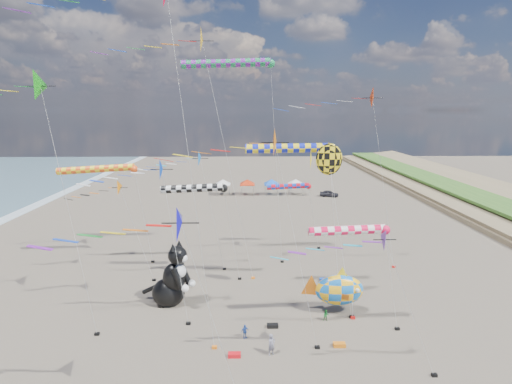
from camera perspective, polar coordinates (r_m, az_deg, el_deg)
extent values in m
cone|color=orange|center=(26.54, 4.34, 7.14)|extent=(1.92, 2.06, 2.12)
cylinder|color=#B2B2B2|center=(28.30, 6.67, -8.36)|extent=(2.54, 0.02, 15.16)
cube|color=black|center=(31.81, 8.73, -21.07)|extent=(0.36, 0.24, 0.20)
cone|color=gold|center=(39.45, -5.35, 20.92)|extent=(2.39, 2.56, 2.64)
cylinder|color=#B2B2B2|center=(39.23, -2.74, 3.69)|extent=(3.16, 0.02, 23.63)
cube|color=black|center=(42.45, -0.41, -12.16)|extent=(0.36, 0.24, 0.20)
cone|color=#0E09BB|center=(20.00, -6.55, -3.53)|extent=(1.85, 1.98, 2.04)
cylinder|color=#B2B2B2|center=(22.27, -3.77, -18.61)|extent=(1.81, 0.02, 12.01)
cone|color=#552294|center=(26.07, 20.19, -6.49)|extent=(1.48, 1.59, 1.64)
cylinder|color=#B2B2B2|center=(28.35, 22.25, -15.45)|extent=(2.84, 0.02, 9.43)
cube|color=black|center=(31.19, 24.12, -22.76)|extent=(0.36, 0.24, 0.20)
cone|color=#169A16|center=(31.52, -27.18, 13.35)|extent=(2.13, 2.28, 2.35)
cylinder|color=#B2B2B2|center=(32.10, -24.35, -3.48)|extent=(1.62, 0.02, 18.84)
cube|color=black|center=(35.25, -21.76, -18.31)|extent=(0.36, 0.24, 0.20)
cone|color=#073ABF|center=(30.95, -13.69, 2.96)|extent=(1.83, 1.96, 2.02)
cylinder|color=#B2B2B2|center=(32.32, -11.60, -8.24)|extent=(1.79, 0.02, 12.73)
cube|color=black|center=(34.79, -9.65, -18.02)|extent=(0.36, 0.24, 0.20)
cone|color=red|center=(43.92, 18.23, 12.68)|extent=(2.18, 2.33, 2.41)
cylinder|color=#B2B2B2|center=(44.94, 18.67, 0.77)|extent=(1.99, 0.02, 18.47)
cube|color=black|center=(47.75, 19.08, -10.06)|extent=(0.36, 0.24, 0.20)
cone|color=blue|center=(41.82, -7.26, 4.96)|extent=(1.69, 1.81, 1.86)
cylinder|color=#B2B2B2|center=(42.89, -5.85, -3.30)|extent=(1.83, 0.02, 12.44)
cube|color=black|center=(44.79, -4.51, -10.89)|extent=(0.36, 0.24, 0.20)
cone|color=orange|center=(41.16, -18.72, 0.50)|extent=(1.59, 1.70, 1.75)
cylinder|color=#B2B2B2|center=(41.94, -16.50, -6.01)|extent=(2.75, 0.02, 9.72)
cube|color=black|center=(43.26, -14.35, -12.07)|extent=(0.36, 0.24, 0.20)
cylinder|color=#B2B2B2|center=(27.15, -8.20, 0.92)|extent=(1.66, 0.02, 24.45)
cube|color=black|center=(31.62, -5.95, -21.20)|extent=(0.36, 0.24, 0.20)
cylinder|color=#ED1046|center=(30.98, 12.86, -5.34)|extent=(5.85, 0.70, 0.70)
sphere|color=#ED1046|center=(31.82, 17.99, -5.17)|extent=(0.73, 0.73, 0.73)
cylinder|color=#B2B2B2|center=(33.47, 18.78, -11.98)|extent=(1.52, 0.02, 8.33)
cube|color=black|center=(35.50, 19.53, -17.92)|extent=(0.36, 0.24, 0.20)
cylinder|color=#F24D14|center=(47.11, -21.92, 3.05)|extent=(8.32, 0.79, 0.79)
sphere|color=#F24D14|center=(45.82, -17.03, 3.16)|extent=(0.83, 0.83, 0.83)
cylinder|color=#B2B2B2|center=(46.69, -15.75, -3.44)|extent=(1.52, 0.02, 10.89)
cube|color=black|center=(48.13, -14.52, -9.60)|extent=(0.36, 0.24, 0.20)
cylinder|color=#198C4A|center=(43.63, -4.33, 17.85)|extent=(9.30, 0.88, 0.88)
sphere|color=#198C4A|center=(43.65, 2.09, 17.87)|extent=(0.92, 0.92, 0.92)
cylinder|color=#B2B2B2|center=(43.88, 2.96, 3.44)|extent=(1.52, 0.02, 21.98)
cube|color=black|center=(46.74, 3.75, -9.89)|extent=(0.36, 0.24, 0.20)
cylinder|color=red|center=(49.04, 4.57, 0.82)|extent=(5.13, 0.65, 0.65)
sphere|color=red|center=(49.37, 7.53, 0.83)|extent=(0.68, 0.68, 0.68)
cylinder|color=#B2B2B2|center=(50.39, 8.25, -3.68)|extent=(1.52, 0.02, 8.07)
cube|color=black|center=(51.68, 8.95, -7.87)|extent=(0.36, 0.24, 0.20)
cylinder|color=black|center=(39.78, -9.10, 0.51)|extent=(6.20, 0.78, 0.78)
sphere|color=black|center=(39.49, -4.64, 0.54)|extent=(0.82, 0.82, 0.82)
cylinder|color=#B2B2B2|center=(40.65, -3.47, -6.15)|extent=(1.52, 0.02, 9.66)
cube|color=black|center=(42.31, -2.35, -12.25)|extent=(0.36, 0.24, 0.20)
cylinder|color=#1220B9|center=(35.36, 4.48, 6.26)|extent=(7.40, 0.82, 0.82)
sphere|color=#1220B9|center=(35.93, 10.39, 6.19)|extent=(0.86, 0.86, 0.86)
cylinder|color=#B2B2B2|center=(37.37, 11.13, -4.52)|extent=(1.52, 0.02, 13.93)
cube|color=black|center=(39.95, 11.82, -14.00)|extent=(0.36, 0.24, 0.20)
ellipsoid|color=yellow|center=(33.63, 10.40, 4.61)|extent=(2.20, 0.40, 2.64)
cone|color=yellow|center=(33.35, 7.87, 4.64)|extent=(0.12, 1.80, 1.80)
cylinder|color=#B2B2B2|center=(34.31, 11.98, -6.64)|extent=(2.03, 2.03, 13.23)
cube|color=black|center=(36.22, 13.52, -16.92)|extent=(0.36, 0.24, 0.20)
ellipsoid|color=blue|center=(35.80, 11.81, -13.55)|extent=(4.36, 2.38, 2.75)
cone|color=orange|center=(35.35, 7.94, -13.75)|extent=(2.00, 0.48, 2.02)
cone|color=yellow|center=(35.28, 12.20, -11.51)|extent=(1.46, 0.36, 1.47)
cylinder|color=#B2B2B2|center=(36.18, 13.59, -15.64)|extent=(0.14, 1.04, 1.69)
cube|color=red|center=(36.08, 13.66, -17.05)|extent=(0.36, 0.24, 0.20)
imported|color=slate|center=(30.46, 2.23, -20.97)|extent=(0.71, 0.64, 1.62)
imported|color=#1B772C|center=(35.13, 9.98, -16.97)|extent=(0.50, 0.39, 1.00)
imported|color=#294FAC|center=(32.42, -1.62, -19.29)|extent=(0.71, 0.55, 1.12)
cube|color=orange|center=(32.26, 11.82, -20.57)|extent=(0.90, 0.44, 0.30)
cube|color=black|center=(33.96, 2.39, -18.55)|extent=(0.90, 0.44, 0.30)
cube|color=blue|center=(42.46, 9.73, -12.25)|extent=(0.90, 0.44, 0.30)
cube|color=red|center=(30.65, -3.09, -22.22)|extent=(0.90, 0.44, 0.30)
cube|color=white|center=(82.28, -4.73, 1.09)|extent=(3.00, 3.00, 0.15)
pyramid|color=white|center=(82.10, -4.74, 1.81)|extent=(4.20, 4.20, 1.00)
cylinder|color=#999999|center=(81.31, -5.68, 0.12)|extent=(0.08, 0.08, 2.20)
cylinder|color=#999999|center=(81.16, -3.85, 0.12)|extent=(0.08, 0.08, 2.20)
cylinder|color=#999999|center=(83.86, -5.55, 0.47)|extent=(0.08, 0.08, 2.20)
cylinder|color=#999999|center=(83.70, -3.78, 0.48)|extent=(0.08, 0.08, 2.20)
cube|color=red|center=(82.14, -1.24, 1.10)|extent=(3.00, 3.00, 0.15)
pyramid|color=red|center=(81.95, -1.25, 1.83)|extent=(4.20, 4.20, 1.00)
cylinder|color=#999999|center=(81.09, -2.16, 0.13)|extent=(0.08, 0.08, 2.20)
cylinder|color=#999999|center=(81.09, -0.32, 0.14)|extent=(0.08, 0.08, 2.20)
cylinder|color=#999999|center=(83.64, -2.13, 0.49)|extent=(0.08, 0.08, 2.20)
cylinder|color=#999999|center=(83.64, -0.35, 0.50)|extent=(0.08, 0.08, 2.20)
cube|color=blue|center=(82.30, 2.24, 1.12)|extent=(3.00, 3.00, 0.15)
pyramid|color=blue|center=(82.11, 2.25, 1.84)|extent=(4.20, 4.20, 1.00)
cylinder|color=#999999|center=(81.17, 1.37, 0.15)|extent=(0.08, 0.08, 2.20)
cylinder|color=#999999|center=(81.33, 3.20, 0.16)|extent=(0.08, 0.08, 2.20)
cylinder|color=#999999|center=(83.72, 1.29, 0.50)|extent=(0.08, 0.08, 2.20)
cylinder|color=#999999|center=(83.88, 3.07, 0.51)|extent=(0.08, 0.08, 2.20)
cube|color=white|center=(82.76, 5.70, 1.13)|extent=(3.00, 3.00, 0.15)
pyramid|color=white|center=(82.58, 5.71, 1.85)|extent=(4.20, 4.20, 1.00)
cylinder|color=#999999|center=(81.56, 4.89, 0.17)|extent=(0.08, 0.08, 2.20)
cylinder|color=#999999|center=(81.88, 6.69, 0.17)|extent=(0.08, 0.08, 2.20)
cylinder|color=#999999|center=(84.10, 4.70, 0.52)|extent=(0.08, 0.08, 2.20)
cylinder|color=#999999|center=(84.41, 6.45, 0.52)|extent=(0.08, 0.08, 2.20)
imported|color=#26262D|center=(82.21, 10.41, -0.22)|extent=(4.02, 2.50, 1.28)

